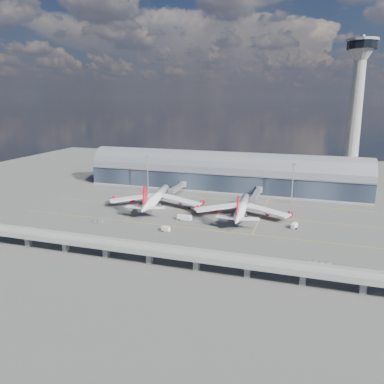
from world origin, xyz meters
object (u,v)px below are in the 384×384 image
(airliner_left, at_px, (156,198))
(service_truck_2, at_px, (184,218))
(service_truck_0, at_px, (147,209))
(cargo_train_0, at_px, (98,221))
(cargo_train_1, at_px, (149,249))
(floodlight_mast_right, at_px, (293,182))
(airliner_right, at_px, (242,208))
(cargo_train_2, at_px, (319,263))
(service_truck_5, at_px, (155,201))
(service_truck_4, at_px, (192,206))
(control_tower, at_px, (354,120))
(service_truck_3, at_px, (294,226))
(floodlight_mast_left, at_px, (148,173))
(service_truck_1, at_px, (166,229))

(airliner_left, xyz_separation_m, service_truck_2, (25.26, -20.14, -4.00))
(service_truck_0, bearing_deg, airliner_left, 76.90)
(service_truck_2, relative_size, cargo_train_0, 1.43)
(service_truck_2, height_order, cargo_train_1, service_truck_2)
(floodlight_mast_right, distance_m, service_truck_2, 77.40)
(airliner_right, bearing_deg, cargo_train_2, -57.27)
(service_truck_5, xyz_separation_m, cargo_train_0, (-12.91, -46.53, -0.41))
(service_truck_4, bearing_deg, control_tower, 8.87)
(service_truck_3, relative_size, cargo_train_0, 1.00)
(control_tower, relative_size, airliner_right, 1.75)
(service_truck_2, bearing_deg, service_truck_4, 9.74)
(control_tower, xyz_separation_m, cargo_train_0, (-131.55, -100.62, -50.64))
(service_truck_0, bearing_deg, floodlight_mast_right, 21.06)
(control_tower, bearing_deg, cargo_train_0, -142.59)
(control_tower, distance_m, cargo_train_0, 173.19)
(floodlight_mast_left, height_order, service_truck_1, floodlight_mast_left)
(control_tower, height_order, service_truck_5, control_tower)
(airliner_left, height_order, cargo_train_0, airliner_left)
(service_truck_0, height_order, cargo_train_1, service_truck_0)
(service_truck_1, relative_size, service_truck_4, 0.79)
(service_truck_1, bearing_deg, floodlight_mast_right, -29.86)
(service_truck_3, distance_m, service_truck_4, 63.74)
(airliner_left, relative_size, service_truck_3, 11.17)
(floodlight_mast_left, relative_size, airliner_left, 0.41)
(control_tower, bearing_deg, airliner_left, -151.59)
(service_truck_2, distance_m, cargo_train_0, 46.36)
(service_truck_0, xyz_separation_m, service_truck_5, (-3.32, 18.60, -0.19))
(cargo_train_0, bearing_deg, floodlight_mast_left, 0.44)
(service_truck_1, xyz_separation_m, service_truck_2, (3.24, 19.50, 0.26))
(service_truck_2, xyz_separation_m, service_truck_3, (58.29, 5.15, -0.20))
(service_truck_3, height_order, cargo_train_1, service_truck_3)
(service_truck_3, bearing_deg, cargo_train_0, -150.93)
(service_truck_1, bearing_deg, control_tower, -34.19)
(service_truck_0, relative_size, cargo_train_2, 0.76)
(service_truck_0, xyz_separation_m, cargo_train_1, (24.85, -53.96, -0.60))
(service_truck_2, distance_m, cargo_train_2, 79.41)
(floodlight_mast_left, xyz_separation_m, service_truck_0, (19.67, -44.69, -12.04))
(airliner_left, xyz_separation_m, service_truck_4, (22.45, 3.19, -3.99))
(service_truck_5, relative_size, cargo_train_2, 0.57)
(airliner_right, bearing_deg, cargo_train_1, -120.83)
(service_truck_4, height_order, cargo_train_2, service_truck_4)
(cargo_train_0, bearing_deg, cargo_train_1, -124.65)
(cargo_train_2, bearing_deg, airliner_left, 50.67)
(service_truck_1, xyz_separation_m, service_truck_3, (61.53, 24.66, 0.06))
(airliner_left, bearing_deg, floodlight_mast_right, 14.21)
(control_tower, height_order, service_truck_3, control_tower)
(floodlight_mast_left, relative_size, service_truck_3, 4.55)
(airliner_left, height_order, airliner_right, airliner_left)
(floodlight_mast_right, xyz_separation_m, service_truck_2, (-54.10, -54.00, -12.12))
(control_tower, bearing_deg, cargo_train_1, -125.54)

